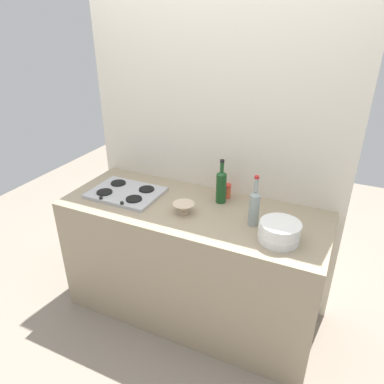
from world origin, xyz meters
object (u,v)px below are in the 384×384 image
(mixing_bowl, at_px, (184,208))
(condiment_jar_front, at_px, (227,191))
(stovetop_hob, at_px, (126,193))
(wine_bottle_mid_left, at_px, (254,207))
(wine_bottle_leftmost, at_px, (221,186))
(plate_stack, at_px, (279,232))

(mixing_bowl, relative_size, condiment_jar_front, 1.42)
(stovetop_hob, xyz_separation_m, condiment_jar_front, (0.67, 0.26, 0.04))
(stovetop_hob, distance_m, condiment_jar_front, 0.72)
(stovetop_hob, relative_size, wine_bottle_mid_left, 1.50)
(wine_bottle_leftmost, height_order, wine_bottle_mid_left, wine_bottle_mid_left)
(wine_bottle_leftmost, bearing_deg, plate_stack, -32.73)
(stovetop_hob, bearing_deg, mixing_bowl, -7.31)
(wine_bottle_leftmost, xyz_separation_m, mixing_bowl, (-0.16, -0.25, -0.09))
(stovetop_hob, relative_size, plate_stack, 2.06)
(wine_bottle_leftmost, bearing_deg, wine_bottle_mid_left, -34.20)
(plate_stack, xyz_separation_m, wine_bottle_mid_left, (-0.18, 0.11, 0.07))
(stovetop_hob, xyz_separation_m, plate_stack, (1.13, -0.12, 0.05))
(stovetop_hob, relative_size, mixing_bowl, 3.46)
(stovetop_hob, distance_m, mixing_bowl, 0.50)
(mixing_bowl, xyz_separation_m, condiment_jar_front, (0.18, 0.33, 0.01))
(wine_bottle_leftmost, distance_m, wine_bottle_mid_left, 0.35)
(plate_stack, height_order, condiment_jar_front, plate_stack)
(stovetop_hob, height_order, condiment_jar_front, condiment_jar_front)
(mixing_bowl, distance_m, condiment_jar_front, 0.37)
(plate_stack, relative_size, wine_bottle_mid_left, 0.73)
(condiment_jar_front, bearing_deg, mixing_bowl, -118.46)
(wine_bottle_leftmost, relative_size, wine_bottle_mid_left, 0.95)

